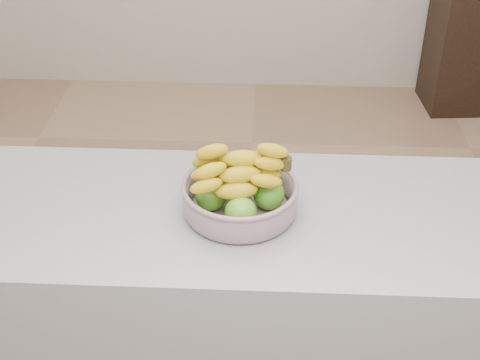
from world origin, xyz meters
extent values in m
plane|color=#97785C|center=(0.00, 0.00, 0.00)|extent=(4.00, 4.00, 0.00)
cube|color=#94939A|center=(0.00, -0.63, 0.45)|extent=(2.00, 0.60, 0.90)
cube|color=black|center=(1.29, 1.78, 0.42)|extent=(0.50, 0.41, 0.84)
cylinder|color=#91A3AE|center=(0.02, -0.63, 0.91)|extent=(0.26, 0.26, 0.01)
torus|color=#91A3AE|center=(0.02, -0.63, 0.98)|extent=(0.30, 0.30, 0.01)
sphere|color=#40A31C|center=(0.03, -0.71, 0.95)|extent=(0.08, 0.08, 0.08)
sphere|color=#40A31C|center=(0.10, -0.62, 0.95)|extent=(0.08, 0.08, 0.08)
sphere|color=#40A31C|center=(0.02, -0.55, 0.95)|extent=(0.08, 0.08, 0.08)
sphere|color=#40A31C|center=(-0.05, -0.64, 0.95)|extent=(0.08, 0.08, 0.08)
ellipsoid|color=#FFF015|center=(0.02, -0.68, 1.00)|extent=(0.20, 0.08, 0.04)
ellipsoid|color=#FFF015|center=(0.01, -0.63, 1.00)|extent=(0.19, 0.06, 0.04)
ellipsoid|color=#FFF015|center=(0.01, -0.58, 1.00)|extent=(0.19, 0.05, 0.04)
ellipsoid|color=#FFF015|center=(0.03, -0.66, 1.03)|extent=(0.20, 0.09, 0.04)
ellipsoid|color=#FFF015|center=(0.02, -0.60, 1.03)|extent=(0.20, 0.07, 0.04)
ellipsoid|color=#FFF015|center=(0.03, -0.63, 1.06)|extent=(0.19, 0.06, 0.04)
cylinder|color=#392F12|center=(0.14, -0.62, 1.05)|extent=(0.03, 0.03, 0.03)
camera|label=1|loc=(0.09, -2.05, 1.96)|focal=50.00mm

